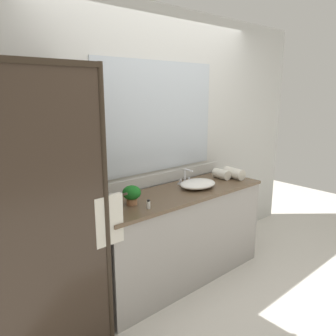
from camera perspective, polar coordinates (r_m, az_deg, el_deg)
The scene contains 12 objects.
ground_plane at distance 3.46m, azimuth 1.97°, elevation -18.50°, with size 8.00×8.00×0.00m, color silver.
wall_back_with_mirror at distance 3.24m, azimuth -2.02°, elevation 4.17°, with size 4.40×0.06×2.60m.
vanity_cabinet at distance 3.25m, azimuth 1.92°, elevation -11.66°, with size 1.80×0.58×0.90m.
shower_enclosure at distance 2.23m, azimuth -19.07°, elevation -8.38°, with size 1.20×0.59×2.00m.
sink_basin at distance 3.20m, azimuth 5.24°, elevation -2.76°, with size 0.39×0.30×0.08m, color white.
faucet at distance 3.32m, azimuth 3.07°, elevation -1.91°, with size 0.17×0.13×0.16m.
potted_plant at distance 2.72m, azimuth -6.40°, elevation -4.49°, with size 0.15×0.15×0.16m.
amenity_bottle_lotion at distance 2.60m, azimuth -9.70°, elevation -6.57°, with size 0.03×0.03×0.10m.
amenity_bottle_body_wash at distance 2.84m, azimuth -10.27°, elevation -4.98°, with size 0.03×0.03×0.09m.
amenity_bottle_conditioner at distance 2.63m, azimuth -3.43°, elevation -6.37°, with size 0.03×0.03×0.07m.
rolled_towel_near_edge at distance 3.58m, azimuth 11.46°, elevation -0.90°, with size 0.12×0.12×0.23m, color silver.
rolled_towel_middle at distance 3.55m, azimuth 9.31°, elevation -1.05°, with size 0.10×0.10×0.19m, color silver.
Camera 1 is at (-2.02, -2.13, 1.82)m, focal length 34.85 mm.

